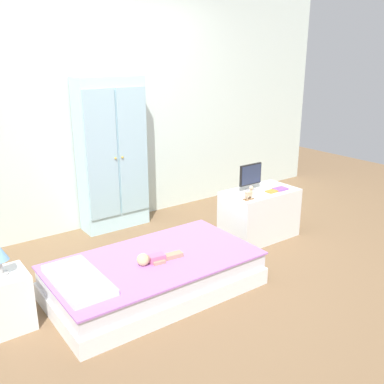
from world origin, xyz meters
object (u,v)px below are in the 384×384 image
tv_monitor (251,175)px  book_orange (272,191)px  nightstand (6,301)px  doll (152,259)px  wardrobe (112,155)px  tv_stand (259,214)px  bed (154,275)px  rocking_horse_toy (249,193)px  book_purple (280,189)px

tv_monitor → book_orange: size_ratio=2.43×
nightstand → doll: bearing=-13.1°
wardrobe → tv_stand: wardrobe is taller
bed → tv_stand: 1.49m
bed → rocking_horse_toy: rocking_horse_toy is taller
nightstand → rocking_horse_toy: size_ratio=3.16×
bed → wardrobe: 1.65m
tv_monitor → doll: bearing=-164.0°
rocking_horse_toy → tv_monitor: bearing=45.2°
bed → doll: (-0.05, -0.05, 0.18)m
wardrobe → book_purple: wardrobe is taller
tv_stand → rocking_horse_toy: (-0.29, -0.14, 0.32)m
doll → nightstand: (-1.04, 0.24, -0.12)m
tv_stand → tv_monitor: (-0.07, 0.08, 0.41)m
tv_stand → rocking_horse_toy: 0.45m
book_purple → wardrobe: bearing=135.0°
bed → wardrobe: bearing=75.2°
wardrobe → doll: bearing=-106.0°
nightstand → tv_stand: bearing=2.1°
tv_stand → bed: bearing=-168.8°
bed → tv_stand: size_ratio=2.16×
tv_stand → book_purple: book_purple is taller
doll → book_purple: (1.69, 0.23, 0.20)m
bed → doll: 0.20m
wardrobe → rocking_horse_toy: size_ratio=12.40×
bed → rocking_horse_toy: bearing=7.2°
doll → book_purple: size_ratio=2.74×
bed → book_purple: (1.65, 0.19, 0.38)m
book_orange → book_purple: bearing=0.0°
rocking_horse_toy → book_purple: (0.47, 0.04, -0.06)m
wardrobe → book_orange: wardrobe is taller
book_orange → nightstand: bearing=179.8°
wardrobe → tv_monitor: size_ratio=5.92×
bed → nightstand: (-1.09, 0.19, 0.07)m
tv_stand → book_orange: (0.06, -0.10, 0.26)m
doll → rocking_horse_toy: rocking_horse_toy is taller
doll → wardrobe: 1.64m
book_orange → wardrobe: bearing=132.0°
tv_monitor → rocking_horse_toy: bearing=-134.8°
wardrobe → tv_stand: 1.68m
bed → tv_monitor: 1.53m
bed → book_orange: size_ratio=14.63×
wardrobe → tv_monitor: wardrobe is taller
wardrobe → rocking_horse_toy: 1.54m
tv_stand → doll: bearing=-167.5°
tv_monitor → tv_stand: bearing=-46.2°
nightstand → book_purple: book_purple is taller
bed → book_orange: (1.52, 0.19, 0.38)m
nightstand → tv_monitor: tv_monitor is taller
book_orange → doll: bearing=-171.5°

